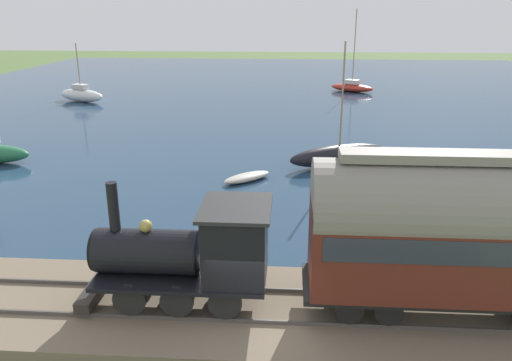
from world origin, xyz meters
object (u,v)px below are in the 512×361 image
steam_locomotive (195,250)px  sailboat_red (352,87)px  rowboat_far_out (480,243)px  passenger_coach (461,229)px  sailboat_white (81,95)px  rowboat_mid_harbor (247,177)px  sailboat_black (339,155)px

steam_locomotive → sailboat_red: 44.98m
steam_locomotive → rowboat_far_out: (5.21, -9.86, -1.99)m
sailboat_red → passenger_coach: bearing=-154.5°
sailboat_white → rowboat_far_out: 41.20m
rowboat_far_out → sailboat_white: bearing=64.2°
passenger_coach → rowboat_mid_harbor: bearing=28.3°
passenger_coach → sailboat_black: size_ratio=1.18×
rowboat_far_out → sailboat_black: bearing=44.2°
sailboat_red → rowboat_mid_harbor: sailboat_red is taller
rowboat_far_out → rowboat_mid_harbor: bearing=73.8°
steam_locomotive → sailboat_red: (43.93, -9.46, -1.73)m
sailboat_black → sailboat_red: sailboat_red is taller
sailboat_black → sailboat_red: (28.21, -3.96, -0.11)m
sailboat_white → rowboat_mid_harbor: 29.45m
rowboat_far_out → passenger_coach: bearing=174.4°
sailboat_black → sailboat_white: sailboat_black is taller
sailboat_red → steam_locomotive: bearing=-163.6°
sailboat_red → rowboat_far_out: 38.73m
rowboat_mid_harbor → rowboat_far_out: size_ratio=1.00×
sailboat_white → rowboat_far_out: size_ratio=2.01×
passenger_coach → sailboat_red: 44.07m
passenger_coach → steam_locomotive: bearing=90.0°
passenger_coach → sailboat_white: sailboat_white is taller
steam_locomotive → passenger_coach: bearing=-90.0°
sailboat_black → steam_locomotive: bearing=134.8°
sailboat_red → rowboat_mid_harbor: size_ratio=3.13×
passenger_coach → sailboat_black: 16.01m
sailboat_black → rowboat_far_out: bearing=176.6°
sailboat_black → rowboat_mid_harbor: size_ratio=2.51×
passenger_coach → rowboat_far_out: passenger_coach is taller
steam_locomotive → rowboat_far_out: steam_locomotive is taller
steam_locomotive → passenger_coach: passenger_coach is taller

